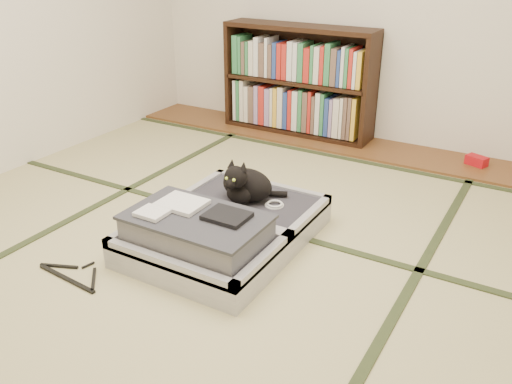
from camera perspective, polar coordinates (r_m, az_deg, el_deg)
The scene contains 9 objects.
floor at distance 2.97m, azimuth -4.26°, elevation -6.63°, with size 4.50×4.50×0.00m, color tan.
wood_strip at distance 4.59m, azimuth 9.91°, elevation 4.93°, with size 4.00×0.50×0.02m, color brown.
red_item at distance 4.39m, azimuth 22.21°, elevation 3.08°, with size 0.15×0.09×0.07m, color #B50E16.
tatami_borders at distance 3.34m, azimuth 0.51°, elevation -2.75°, with size 4.00×4.50×0.01m.
bookcase at distance 4.73m, azimuth 4.48°, elevation 11.39°, with size 1.32×0.30×0.92m.
suitcase at distance 2.99m, azimuth -3.71°, elevation -3.91°, with size 0.81×1.08×0.32m.
cat at distance 3.15m, azimuth -1.17°, elevation 0.77°, with size 0.36×0.36×0.29m.
cable_coil at distance 3.13m, azimuth 1.95°, elevation -1.34°, with size 0.11×0.11×0.03m.
hanger at distance 2.94m, azimuth -18.83°, elevation -8.31°, with size 0.43×0.21×0.01m.
Camera 1 is at (1.46, -2.07, 1.55)m, focal length 38.00 mm.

